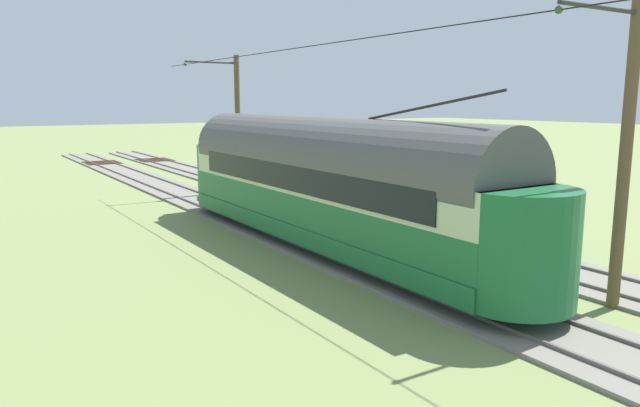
{
  "coord_description": "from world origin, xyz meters",
  "views": [
    {
      "loc": [
        12.35,
        16.68,
        4.81
      ],
      "look_at": [
        2.15,
        0.68,
        1.52
      ],
      "focal_mm": 33.35,
      "sensor_mm": 36.0,
      "label": 1
    }
  ],
  "objects_px": {
    "vintage_streetcar": "(324,181)",
    "catenary_pole_mid_near": "(624,150)",
    "catenary_pole_foreground": "(236,122)",
    "flatcar_adjacent": "(356,197)",
    "switch_stand": "(287,177)"
  },
  "relations": [
    {
      "from": "flatcar_adjacent",
      "to": "catenary_pole_mid_near",
      "type": "height_order",
      "value": "catenary_pole_mid_near"
    },
    {
      "from": "catenary_pole_foreground",
      "to": "vintage_streetcar",
      "type": "bearing_deg",
      "value": 78.04
    },
    {
      "from": "vintage_streetcar",
      "to": "catenary_pole_foreground",
      "type": "distance_m",
      "value": 12.78
    },
    {
      "from": "vintage_streetcar",
      "to": "catenary_pole_foreground",
      "type": "bearing_deg",
      "value": -101.96
    },
    {
      "from": "catenary_pole_mid_near",
      "to": "switch_stand",
      "type": "relative_size",
      "value": 5.74
    },
    {
      "from": "catenary_pole_foreground",
      "to": "flatcar_adjacent",
      "type": "bearing_deg",
      "value": 99.57
    },
    {
      "from": "flatcar_adjacent",
      "to": "switch_stand",
      "type": "bearing_deg",
      "value": -100.07
    },
    {
      "from": "flatcar_adjacent",
      "to": "vintage_streetcar",
      "type": "bearing_deg",
      "value": 43.56
    },
    {
      "from": "flatcar_adjacent",
      "to": "catenary_pole_mid_near",
      "type": "relative_size",
      "value": 1.94
    },
    {
      "from": "vintage_streetcar",
      "to": "switch_stand",
      "type": "distance_m",
      "value": 13.68
    },
    {
      "from": "flatcar_adjacent",
      "to": "catenary_pole_foreground",
      "type": "distance_m",
      "value": 9.13
    },
    {
      "from": "vintage_streetcar",
      "to": "catenary_pole_mid_near",
      "type": "distance_m",
      "value": 8.85
    },
    {
      "from": "vintage_streetcar",
      "to": "flatcar_adjacent",
      "type": "distance_m",
      "value": 5.79
    },
    {
      "from": "flatcar_adjacent",
      "to": "catenary_pole_mid_near",
      "type": "distance_m",
      "value": 12.62
    },
    {
      "from": "catenary_pole_mid_near",
      "to": "vintage_streetcar",
      "type": "bearing_deg",
      "value": -72.46
    }
  ]
}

